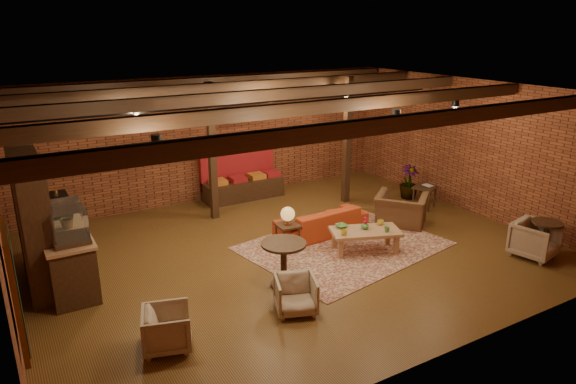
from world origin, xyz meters
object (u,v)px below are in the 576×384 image
armchair_a (167,327)px  plant_tall (412,149)px  coffee_table (365,232)px  side_table_lamp (288,217)px  armchair_b (296,293)px  round_table_right (546,233)px  round_table_left (284,257)px  side_table_book (425,188)px  sofa (321,221)px  armchair_right (401,205)px  armchair_far (535,238)px

armchair_a → plant_tall: (7.58, 3.27, 1.00)m
coffee_table → side_table_lamp: size_ratio=1.68×
coffee_table → plant_tall: (3.13, 2.09, 0.91)m
armchair_a → armchair_b: armchair_a is taller
armchair_a → round_table_right: round_table_right is taller
coffee_table → round_table_left: (-2.11, -0.42, 0.14)m
armchair_b → side_table_book: armchair_b is taller
round_table_right → sofa: bearing=136.7°
armchair_right → armchair_far: size_ratio=1.40×
side_table_lamp → side_table_book: side_table_lamp is taller
side_table_lamp → plant_tall: (4.40, 1.20, 0.64)m
round_table_left → coffee_table: bearing=11.2°
coffee_table → side_table_book: (2.92, 1.31, 0.11)m
round_table_left → armchair_b: bearing=-107.1°
armchair_a → side_table_book: (7.37, 2.48, 0.19)m
side_table_book → armchair_far: bearing=-92.7°
side_table_book → armchair_b: bearing=-154.2°
armchair_a → armchair_right: (6.11, 1.93, 0.15)m
armchair_b → sofa: bearing=69.5°
armchair_b → armchair_far: 5.18m
armchair_b → armchair_right: armchair_right is taller
armchair_right → armchair_far: (1.11, -2.64, -0.09)m
armchair_b → round_table_right: round_table_right is taller
coffee_table → armchair_right: size_ratio=1.38×
round_table_left → side_table_book: 5.32m
armchair_far → armchair_b: bearing=160.7°
side_table_lamp → round_table_left: size_ratio=1.10×
side_table_lamp → round_table_right: side_table_lamp is taller
side_table_lamp → coffee_table: bearing=-35.2°
coffee_table → plant_tall: 3.87m
sofa → armchair_b: bearing=46.3°
armchair_a → coffee_table: bearing=-58.8°
sofa → armchair_a: size_ratio=3.04×
sofa → side_table_book: size_ratio=3.05×
armchair_a → armchair_right: size_ratio=0.61×
armchair_right → round_table_right: armchair_right is taller
sofa → side_table_lamp: bearing=13.5°
armchair_b → round_table_right: size_ratio=0.94×
side_table_lamp → armchair_right: size_ratio=0.82×
side_table_lamp → side_table_book: 4.21m
coffee_table → armchair_a: coffee_table is taller
armchair_a → armchair_b: (2.08, -0.08, -0.01)m
coffee_table → side_table_lamp: 1.58m
armchair_right → round_table_right: 3.00m
round_table_left → armchair_a: round_table_left is taller
side_table_book → round_table_right: round_table_right is taller
coffee_table → armchair_right: 1.83m
armchair_a → side_table_book: bearing=-54.9°
armchair_right → armchair_far: 2.86m
sofa → round_table_right: size_ratio=2.97×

